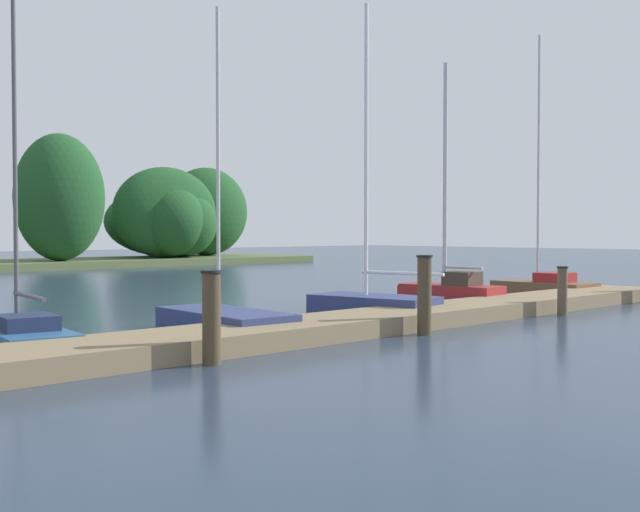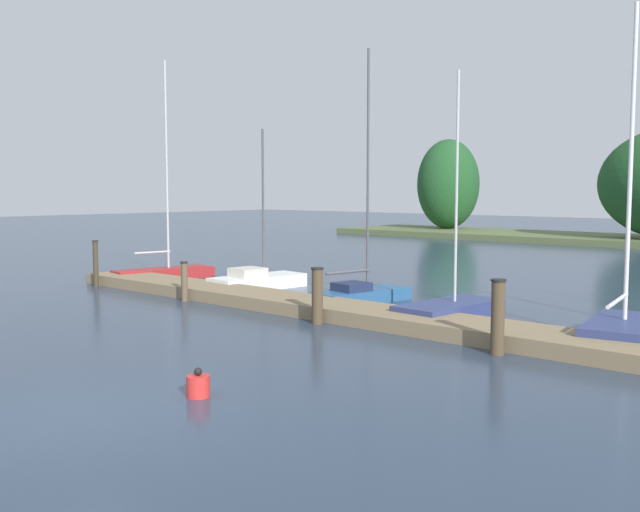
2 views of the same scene
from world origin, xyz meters
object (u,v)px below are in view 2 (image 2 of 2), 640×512
Objects in this scene: sailboat_0 at (166,270)px; mooring_piling_3 at (498,317)px; mooring_piling_2 at (317,296)px; channel_buoy_0 at (198,386)px; mooring_piling_0 at (96,263)px; mooring_piling_1 at (184,281)px; sailboat_2 at (364,291)px; sailboat_3 at (453,309)px; sailboat_4 at (624,327)px; sailboat_1 at (260,280)px.

mooring_piling_3 is at bearing -91.13° from sailboat_0.
mooring_piling_2 reaches higher than channel_buoy_0.
mooring_piling_0 reaches higher than mooring_piling_1.
channel_buoy_0 is at bearing -24.34° from mooring_piling_0.
sailboat_0 is 5.68× the size of mooring_piling_2.
channel_buoy_0 is (2.89, -5.99, -0.53)m from mooring_piling_2.
mooring_piling_3 reaches higher than mooring_piling_1.
mooring_piling_1 is 5.45m from mooring_piling_2.
mooring_piling_0 is 4.92m from mooring_piling_1.
sailboat_2 is 10.49m from channel_buoy_0.
sailboat_3 is 3.96m from mooring_piling_3.
mooring_piling_1 is (-7.64, -2.70, 0.32)m from sailboat_3.
mooring_piling_2 is at bearing -150.42° from sailboat_2.
sailboat_0 reaches higher than sailboat_3.
mooring_piling_0 reaches higher than mooring_piling_3.
mooring_piling_0 reaches higher than channel_buoy_0.
mooring_piling_0 is (-8.96, -3.57, 0.50)m from sailboat_2.
mooring_piling_3 is (10.42, -0.09, 0.18)m from mooring_piling_1.
mooring_piling_3 is (-1.50, -2.83, 0.42)m from sailboat_4.
sailboat_1 is 3.44m from mooring_piling_1.
sailboat_4 is 4.71× the size of mooring_piling_3.
channel_buoy_0 is at bearing -147.72° from sailboat_2.
mooring_piling_0 is at bearing 179.82° from mooring_piling_3.
sailboat_1 is 8.03m from sailboat_3.
sailboat_1 is at bearing 132.61° from channel_buoy_0.
sailboat_0 is at bearing 102.40° from sailboat_2.
sailboat_4 is (7.88, -0.79, 0.04)m from sailboat_2.
sailboat_4 is at bearing -88.20° from sailboat_1.
mooring_piling_2 is at bearing 103.01° from sailboat_4.
sailboat_2 is 1.02× the size of sailboat_4.
sailboat_3 is 12.87m from mooring_piling_0.
mooring_piling_2 reaches higher than mooring_piling_1.
sailboat_3 is (8.00, -0.72, -0.02)m from sailboat_1.
sailboat_1 is 11.13× the size of channel_buoy_0.
mooring_piling_0 is 14.56m from channel_buoy_0.
sailboat_4 is at bearing -85.35° from sailboat_3.
sailboat_3 is (12.54, -0.16, -0.07)m from sailboat_0.
mooring_piling_1 is at bearing 179.53° from mooring_piling_3.
mooring_piling_1 is at bearing 179.53° from mooring_piling_2.
sailboat_3 is at bearing 12.28° from mooring_piling_0.
sailboat_2 is at bearing 114.19° from channel_buoy_0.
sailboat_1 is 11.34m from mooring_piling_3.
channel_buoy_0 is at bearing -35.91° from mooring_piling_1.
sailboat_2 is 7.92m from sailboat_4.
sailboat_2 is 4.65× the size of mooring_piling_0.
sailboat_1 is 0.85× the size of sailboat_3.
mooring_piling_1 is at bearing 144.09° from channel_buoy_0.
sailboat_2 is at bearing 111.49° from mooring_piling_2.
sailboat_1 is 12.29m from sailboat_4.
mooring_piling_0 is 10.37m from mooring_piling_2.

